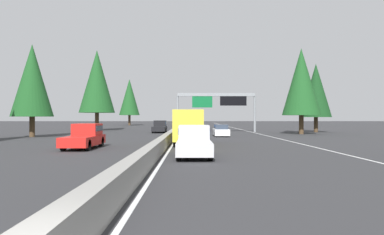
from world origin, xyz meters
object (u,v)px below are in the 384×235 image
sign_gantry_overhead (217,101)px  oncoming_far (160,127)px  minivan_near_center (190,122)px  conifer_right_mid (316,90)px  box_truck_mid_left (188,126)px  oncoming_near (85,136)px  sedan_far_right (221,131)px  conifer_left_mid (97,82)px  conifer_right_near (301,82)px  bus_far_center (190,120)px  sedan_mid_center (191,124)px  pickup_mid_right (194,141)px  conifer_left_near (32,81)px  conifer_left_far (129,97)px

sign_gantry_overhead → oncoming_far: bearing=97.6°
minivan_near_center → conifer_right_mid: (-62.38, -20.10, 5.67)m
box_truck_mid_left → minivan_near_center: bearing=0.0°
oncoming_near → sign_gantry_overhead: bearing=157.2°
sedan_far_right → conifer_left_mid: bearing=45.1°
conifer_right_near → conifer_left_mid: 35.73m
sign_gantry_overhead → bus_far_center: bearing=8.6°
sedan_mid_center → bus_far_center: 9.67m
pickup_mid_right → oncoming_far: same height
sedan_mid_center → conifer_left_mid: 36.37m
conifer_right_mid → sign_gantry_overhead: bearing=89.2°
sign_gantry_overhead → conifer_left_near: (-13.89, 23.24, 1.81)m
oncoming_near → conifer_right_near: size_ratio=0.46×
conifer_left_far → conifer_left_near: bearing=179.3°
minivan_near_center → conifer_left_near: bearing=166.1°
sign_gantry_overhead → sedan_far_right: size_ratio=2.88×
pickup_mid_right → conifer_right_near: size_ratio=0.46×
pickup_mid_right → conifer_right_mid: bearing=-29.5°
minivan_near_center → oncoming_near: (-91.54, 7.87, -0.04)m
box_truck_mid_left → conifer_left_mid: 38.19m
bus_far_center → oncoming_far: 30.98m
sign_gantry_overhead → box_truck_mid_left: sign_gantry_overhead is taller
box_truck_mid_left → sedan_far_right: 13.49m
box_truck_mid_left → bus_far_center: bus_far_center is taller
sedan_mid_center → conifer_left_far: bearing=59.9°
sedan_mid_center → conifer_right_mid: (-39.24, -19.69, 5.94)m
sign_gantry_overhead → sedan_far_right: bearing=177.8°
oncoming_near → bus_far_center: bearing=172.4°
conifer_left_near → sedan_mid_center: bearing=-19.9°
minivan_near_center → conifer_left_far: (-12.45, 18.04, 7.45)m
sedan_mid_center → oncoming_far: size_ratio=0.79×
minivan_near_center → box_truck_mid_left: bearing=-180.0°
oncoming_far → minivan_near_center: bearing=175.9°
oncoming_far → conifer_left_near: bearing=-48.2°
conifer_right_mid → oncoming_near: bearing=136.2°
sedan_far_right → bus_far_center: size_ratio=0.38×
conifer_left_mid → conifer_left_far: size_ratio=1.05×
oncoming_far → conifer_right_near: (-5.37, -20.38, 6.43)m
conifer_right_near → conifer_right_mid: size_ratio=1.11×
oncoming_near → oncoming_far: (28.18, -3.28, 0.00)m
sedan_mid_center → conifer_left_mid: bearing=151.0°
sedan_mid_center → conifer_right_near: (-45.59, -15.38, 6.67)m
pickup_mid_right → sedan_far_right: (22.39, -3.57, -0.23)m
sedan_far_right → bus_far_center: bus_far_center is taller
pickup_mid_right → conifer_right_mid: size_ratio=0.51×
conifer_left_near → conifer_left_far: bearing=-0.7°
sedan_far_right → sedan_mid_center: size_ratio=1.00×
oncoming_near → conifer_left_mid: bearing=-166.6°
conifer_left_far → oncoming_far: bearing=-165.2°
oncoming_near → conifer_left_far: bearing=-172.7°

